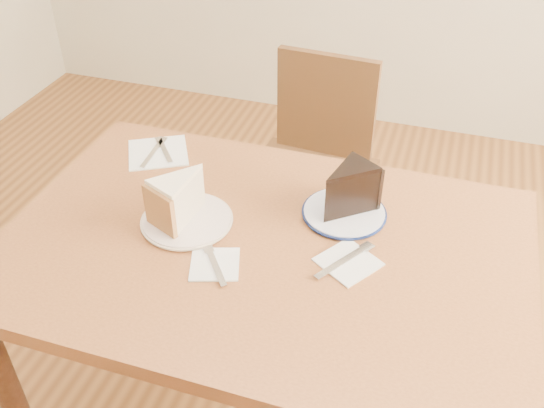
{
  "coord_description": "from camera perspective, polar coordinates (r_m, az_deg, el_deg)",
  "views": [
    {
      "loc": [
        0.34,
        -0.99,
        1.66
      ],
      "look_at": [
        -0.01,
        0.08,
        0.8
      ],
      "focal_mm": 40.0,
      "sensor_mm": 36.0,
      "label": 1
    }
  ],
  "objects": [
    {
      "name": "table",
      "position": [
        1.46,
        -0.78,
        -6.62
      ],
      "size": [
        1.2,
        0.8,
        0.75
      ],
      "color": "#5A3018",
      "rests_on": "ground"
    },
    {
      "name": "chair_far",
      "position": [
        2.14,
        3.75,
        3.31
      ],
      "size": [
        0.45,
        0.45,
        0.85
      ],
      "rotation": [
        0.0,
        0.0,
        3.07
      ],
      "color": "#351F10",
      "rests_on": "ground"
    },
    {
      "name": "plate_cream",
      "position": [
        1.46,
        -8.01,
        -1.53
      ],
      "size": [
        0.21,
        0.21,
        0.01
      ],
      "primitive_type": "cylinder",
      "color": "silver",
      "rests_on": "table"
    },
    {
      "name": "plate_navy",
      "position": [
        1.48,
        6.8,
        -0.82
      ],
      "size": [
        0.2,
        0.2,
        0.01
      ],
      "primitive_type": "cylinder",
      "color": "white",
      "rests_on": "table"
    },
    {
      "name": "carrot_cake",
      "position": [
        1.43,
        -8.36,
        0.58
      ],
      "size": [
        0.14,
        0.16,
        0.1
      ],
      "primitive_type": null,
      "rotation": [
        0.0,
        0.0,
        -0.42
      ],
      "color": "beige",
      "rests_on": "plate_cream"
    },
    {
      "name": "chocolate_cake",
      "position": [
        1.44,
        6.88,
        1.03
      ],
      "size": [
        0.15,
        0.16,
        0.11
      ],
      "primitive_type": null,
      "rotation": [
        0.0,
        0.0,
        2.59
      ],
      "color": "black",
      "rests_on": "plate_navy"
    },
    {
      "name": "napkin_cream",
      "position": [
        1.34,
        -5.4,
        -5.67
      ],
      "size": [
        0.13,
        0.13,
        0.0
      ],
      "primitive_type": "cube",
      "rotation": [
        0.0,
        0.0,
        0.32
      ],
      "color": "white",
      "rests_on": "table"
    },
    {
      "name": "napkin_navy",
      "position": [
        1.35,
        7.18,
        -5.43
      ],
      "size": [
        0.16,
        0.16,
        0.0
      ],
      "primitive_type": "cube",
      "rotation": [
        0.0,
        0.0,
        -0.58
      ],
      "color": "white",
      "rests_on": "table"
    },
    {
      "name": "napkin_spare",
      "position": [
        1.73,
        -10.69,
        4.78
      ],
      "size": [
        0.22,
        0.22,
        0.0
      ],
      "primitive_type": "cube",
      "rotation": [
        0.0,
        0.0,
        0.5
      ],
      "color": "white",
      "rests_on": "table"
    },
    {
      "name": "fork_cream",
      "position": [
        1.33,
        -5.37,
        -5.74
      ],
      "size": [
        0.1,
        0.12,
        0.0
      ],
      "primitive_type": "cube",
      "rotation": [
        0.0,
        0.0,
        0.66
      ],
      "color": "white",
      "rests_on": "napkin_cream"
    },
    {
      "name": "knife_navy",
      "position": [
        1.34,
        6.8,
        -5.32
      ],
      "size": [
        0.1,
        0.15,
        0.0
      ],
      "primitive_type": "cube",
      "rotation": [
        0.0,
        0.0,
        -0.56
      ],
      "color": "silver",
      "rests_on": "napkin_navy"
    },
    {
      "name": "fork_spare",
      "position": [
        1.73,
        -10.09,
        5.04
      ],
      "size": [
        0.1,
        0.12,
        0.0
      ],
      "primitive_type": "cube",
      "rotation": [
        0.0,
        0.0,
        0.69
      ],
      "color": "silver",
      "rests_on": "napkin_spare"
    },
    {
      "name": "knife_spare",
      "position": [
        1.72,
        -11.12,
        4.79
      ],
      "size": [
        0.03,
        0.16,
        0.0
      ],
      "primitive_type": "cube",
      "rotation": [
        0.0,
        0.0,
        0.08
      ],
      "color": "white",
      "rests_on": "napkin_spare"
    }
  ]
}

